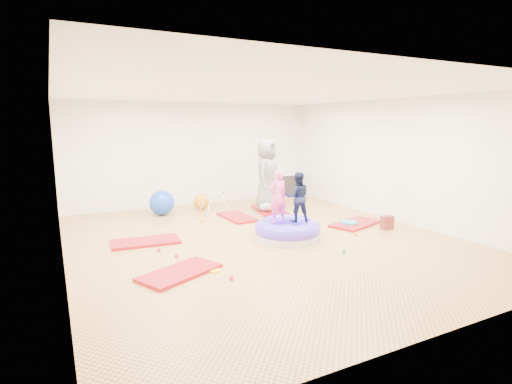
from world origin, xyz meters
TOP-DOWN VIEW (x-y plane):
  - room at (0.00, 0.00)m, footprint 7.01×8.01m
  - gym_mat_front_left at (-1.96, -1.02)m, footprint 1.39×1.09m
  - gym_mat_mid_left at (-2.08, 0.82)m, footprint 1.30×0.73m
  - gym_mat_center_back at (0.31, 1.88)m, footprint 0.63×1.21m
  - gym_mat_right at (2.40, 0.09)m, footprint 1.41×1.01m
  - gym_mat_rear_right at (1.39, 2.26)m, footprint 0.93×1.44m
  - inflatable_cushion at (0.46, -0.14)m, footprint 1.30×1.30m
  - child_pink at (0.28, -0.08)m, footprint 0.38×0.25m
  - child_navy at (0.68, -0.17)m, footprint 0.59×0.53m
  - adult_caregiver at (1.30, 2.25)m, footprint 1.03×1.03m
  - infant at (1.20, 2.01)m, footprint 0.40×0.40m
  - ball_pit_balls at (0.23, -0.01)m, footprint 4.49×3.57m
  - exercise_ball_blue at (-1.21, 3.04)m, footprint 0.62×0.62m
  - exercise_ball_orange at (-0.11, 3.26)m, footprint 0.41×0.41m
  - infant_play_gym at (0.08, 2.79)m, footprint 0.63×0.59m
  - cube_shelf at (2.85, 3.79)m, footprint 0.73×0.36m
  - balance_disc at (2.23, 0.11)m, footprint 0.39×0.39m
  - backpack at (2.73, -0.52)m, footprint 0.26×0.16m
  - yellow_toy at (-1.46, -1.15)m, footprint 0.18×0.18m

SIDE VIEW (x-z plane):
  - yellow_toy at x=-1.46m, z-range 0.00..0.03m
  - gym_mat_center_back at x=0.31m, z-range 0.00..0.05m
  - gym_mat_front_left at x=-1.96m, z-range 0.00..0.05m
  - gym_mat_mid_left at x=-2.08m, z-range 0.00..0.05m
  - gym_mat_right at x=2.40m, z-range 0.00..0.05m
  - gym_mat_rear_right at x=1.39m, z-range 0.00..0.06m
  - ball_pit_balls at x=0.23m, z-range 0.00..0.07m
  - balance_disc at x=2.23m, z-range 0.00..0.09m
  - backpack at x=2.73m, z-range 0.00..0.29m
  - inflatable_cushion at x=0.46m, z-range -0.05..0.36m
  - infant at x=1.20m, z-range 0.06..0.29m
  - exercise_ball_orange at x=-0.11m, z-range 0.00..0.41m
  - exercise_ball_blue at x=-1.21m, z-range 0.00..0.62m
  - infant_play_gym at x=0.08m, z-range 0.08..0.56m
  - cube_shelf at x=2.85m, z-range 0.00..0.73m
  - child_navy at x=0.68m, z-range 0.37..1.36m
  - child_pink at x=0.28m, z-range 0.37..1.41m
  - adult_caregiver at x=1.30m, z-range 0.06..1.86m
  - room at x=0.00m, z-range 0.00..2.80m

